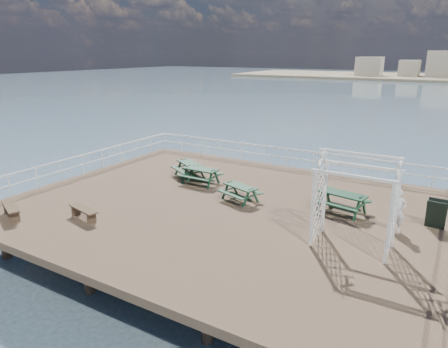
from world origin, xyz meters
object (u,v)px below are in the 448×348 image
flat_bench_near (83,211)px  person (397,211)px  picnic_table_b (240,190)px  flat_bench_far (11,208)px  picnic_table_d (190,167)px  picnic_table_a (200,172)px  trellis_arbor (354,206)px  picnic_table_c (342,198)px

flat_bench_near → person: person is taller
picnic_table_b → person: size_ratio=1.21×
flat_bench_near → flat_bench_far: 2.93m
picnic_table_d → flat_bench_far: picnic_table_d is taller
picnic_table_a → person: 9.26m
picnic_table_b → trellis_arbor: (5.26, -1.91, 0.94)m
picnic_table_c → person: bearing=-10.3°
trellis_arbor → picnic_table_a: bearing=159.5°
picnic_table_b → picnic_table_d: size_ratio=0.86×
picnic_table_b → picnic_table_c: (4.18, 0.96, 0.09)m
picnic_table_b → flat_bench_far: 9.30m
trellis_arbor → person: bearing=61.2°
picnic_table_a → picnic_table_c: bearing=-0.5°
flat_bench_near → flat_bench_far: (-2.62, -1.31, 0.02)m
picnic_table_a → trellis_arbor: (8.09, -3.04, 0.87)m
picnic_table_b → picnic_table_c: size_ratio=0.90×
picnic_table_b → trellis_arbor: bearing=-1.2°
flat_bench_far → person: person is taller
picnic_table_c → trellis_arbor: (1.08, -2.87, 0.85)m
picnic_table_b → person: 6.37m
picnic_table_b → trellis_arbor: 5.67m
picnic_table_c → person: 2.36m
flat_bench_far → person: (13.28, 6.30, 0.43)m
flat_bench_near → picnic_table_a: bearing=88.8°
picnic_table_a → picnic_table_b: picnic_table_a is taller
picnic_table_c → trellis_arbor: trellis_arbor is taller
picnic_table_c → picnic_table_d: bearing=-174.1°
flat_bench_near → trellis_arbor: 10.07m
flat_bench_near → person: (10.65, 4.99, 0.45)m
flat_bench_near → person: 11.78m
flat_bench_far → person: size_ratio=1.09×
picnic_table_b → trellis_arbor: size_ratio=0.60×
picnic_table_d → flat_bench_far: (-2.98, -7.98, -0.18)m
flat_bench_far → trellis_arbor: 12.96m
picnic_table_d → trellis_arbor: (9.19, -3.67, 0.88)m
flat_bench_near → trellis_arbor: trellis_arbor is taller
person → trellis_arbor: bearing=-121.6°
picnic_table_b → flat_bench_near: size_ratio=1.16×
picnic_table_b → picnic_table_d: bearing=174.7°
picnic_table_a → trellis_arbor: size_ratio=0.56×
picnic_table_d → picnic_table_a: bearing=-0.7°
person → picnic_table_b: bearing=178.1°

